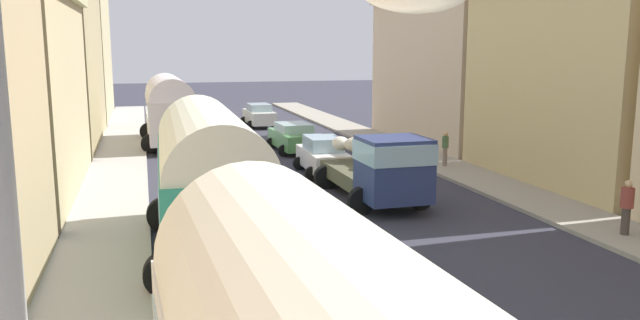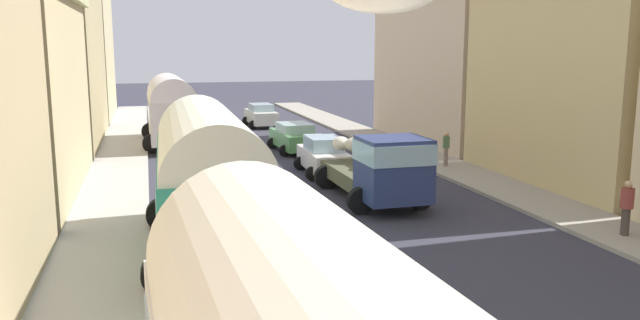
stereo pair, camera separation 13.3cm
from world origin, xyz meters
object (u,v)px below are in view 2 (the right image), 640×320
(car_0, at_px, (324,156))
(car_4, at_px, (243,157))
(car_2, at_px, (261,115))
(pedestrian_0, at_px, (627,206))
(parked_bus_1, at_px, (207,175))
(car_5, at_px, (224,134))
(pedestrian_1, at_px, (446,147))
(cargo_truck_0, at_px, (379,167))
(car_1, at_px, (295,137))
(parked_bus_2, at_px, (171,107))

(car_0, height_order, car_4, car_0)
(car_2, bearing_deg, pedestrian_0, -79.35)
(parked_bus_1, distance_m, pedestrian_0, 11.82)
(car_5, relative_size, pedestrian_1, 2.33)
(car_5, distance_m, pedestrian_1, 12.74)
(cargo_truck_0, distance_m, pedestrian_1, 7.49)
(car_2, distance_m, pedestrian_1, 18.50)
(car_4, xyz_separation_m, pedestrian_0, (9.14, -12.32, 0.21))
(car_4, bearing_deg, pedestrian_1, -7.31)
(car_2, distance_m, car_5, 9.38)
(car_0, bearing_deg, car_4, 165.23)
(car_0, relative_size, pedestrian_0, 2.31)
(pedestrian_1, bearing_deg, car_5, 134.70)
(car_1, distance_m, car_5, 4.27)
(car_0, bearing_deg, car_5, 110.52)
(car_2, bearing_deg, car_5, -112.70)
(parked_bus_1, relative_size, parked_bus_2, 1.02)
(car_5, bearing_deg, car_0, -69.48)
(car_1, bearing_deg, car_5, 143.97)
(car_1, bearing_deg, cargo_truck_0, -88.71)
(car_1, relative_size, pedestrian_1, 2.53)
(car_5, bearing_deg, car_2, 67.30)
(parked_bus_1, bearing_deg, cargo_truck_0, 32.36)
(parked_bus_1, height_order, parked_bus_2, parked_bus_1)
(cargo_truck_0, relative_size, car_1, 1.57)
(car_4, bearing_deg, car_0, -14.77)
(car_1, distance_m, pedestrian_0, 18.57)
(cargo_truck_0, bearing_deg, car_5, 104.50)
(car_4, height_order, pedestrian_0, pedestrian_0)
(parked_bus_1, distance_m, car_5, 18.63)
(car_1, height_order, pedestrian_1, pedestrian_1)
(car_1, bearing_deg, pedestrian_0, -72.47)
(car_5, bearing_deg, car_1, -36.03)
(cargo_truck_0, relative_size, car_2, 1.64)
(cargo_truck_0, height_order, car_4, cargo_truck_0)
(car_2, bearing_deg, car_4, -102.62)
(pedestrian_0, xyz_separation_m, pedestrian_1, (-0.09, 11.16, 0.01))
(car_1, bearing_deg, car_0, -91.54)
(parked_bus_2, distance_m, car_4, 9.97)
(parked_bus_1, xyz_separation_m, car_5, (2.57, 18.39, -1.41))
(car_5, bearing_deg, pedestrian_1, -45.30)
(car_1, relative_size, car_5, 1.09)
(parked_bus_1, xyz_separation_m, cargo_truck_0, (6.30, 3.99, -0.85))
(parked_bus_1, relative_size, car_0, 2.12)
(parked_bus_2, distance_m, cargo_truck_0, 17.30)
(parked_bus_2, bearing_deg, car_2, 47.87)
(cargo_truck_0, relative_size, car_4, 1.55)
(car_1, distance_m, car_2, 11.17)
(cargo_truck_0, bearing_deg, car_2, 90.26)
(parked_bus_1, distance_m, cargo_truck_0, 7.50)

